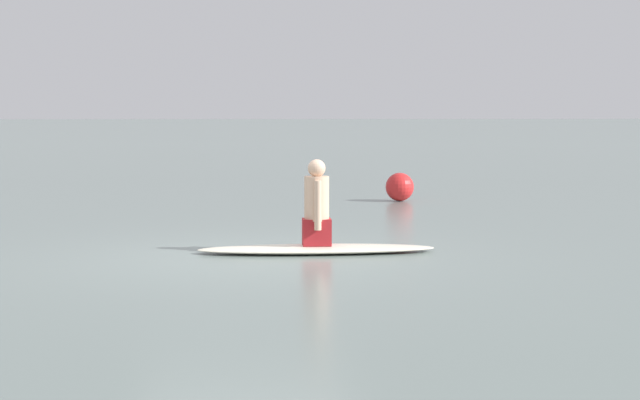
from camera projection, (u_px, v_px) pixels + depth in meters
name	position (u px, v px, depth m)	size (l,w,h in m)	color
ground_plane	(246.00, 259.00, 12.07)	(400.00, 400.00, 0.00)	slate
surfboard	(317.00, 249.00, 12.57)	(2.93, 0.69, 0.09)	silver
person_paddler	(317.00, 206.00, 12.52)	(0.35, 0.46, 1.05)	#A51E23
buoy_marker	(400.00, 187.00, 19.71)	(0.55, 0.55, 0.55)	red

